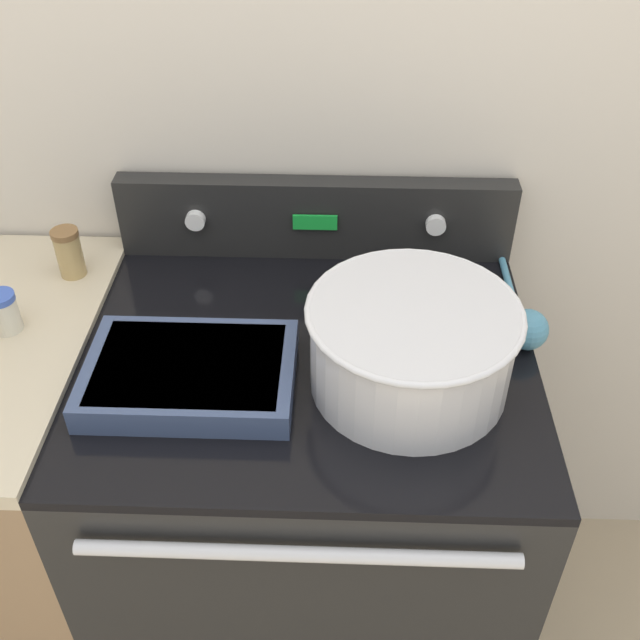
% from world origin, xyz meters
% --- Properties ---
extents(kitchen_wall, '(8.00, 0.05, 2.50)m').
position_xyz_m(kitchen_wall, '(0.00, 0.73, 1.25)').
color(kitchen_wall, beige).
rests_on(kitchen_wall, ground_plane).
extents(stove_range, '(0.81, 0.72, 0.94)m').
position_xyz_m(stove_range, '(0.00, 0.35, 0.47)').
color(stove_range, black).
rests_on(stove_range, ground_plane).
extents(control_panel, '(0.81, 0.07, 0.17)m').
position_xyz_m(control_panel, '(0.00, 0.67, 1.02)').
color(control_panel, black).
rests_on(control_panel, stove_range).
extents(side_counter, '(0.53, 0.69, 0.95)m').
position_xyz_m(side_counter, '(-0.67, 0.35, 0.47)').
color(side_counter, '#896B4C').
rests_on(side_counter, ground_plane).
extents(mixing_bowl, '(0.35, 0.35, 0.16)m').
position_xyz_m(mixing_bowl, '(0.17, 0.27, 1.03)').
color(mixing_bowl, silver).
rests_on(mixing_bowl, stove_range).
extents(casserole_dish, '(0.35, 0.24, 0.05)m').
position_xyz_m(casserole_dish, '(-0.20, 0.26, 0.97)').
color(casserole_dish, '#38476B').
rests_on(casserole_dish, stove_range).
extents(ladle, '(0.07, 0.32, 0.07)m').
position_xyz_m(ladle, '(0.39, 0.40, 0.97)').
color(ladle, teal).
rests_on(ladle, stove_range).
extents(spice_jar_brown_cap, '(0.05, 0.05, 0.10)m').
position_xyz_m(spice_jar_brown_cap, '(-0.48, 0.56, 1.00)').
color(spice_jar_brown_cap, tan).
rests_on(spice_jar_brown_cap, side_counter).
extents(spice_jar_blue_cap, '(0.06, 0.06, 0.08)m').
position_xyz_m(spice_jar_blue_cap, '(-0.55, 0.38, 0.99)').
color(spice_jar_blue_cap, beige).
rests_on(spice_jar_blue_cap, side_counter).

